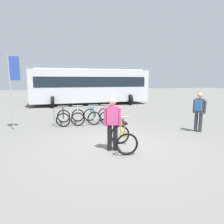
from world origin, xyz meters
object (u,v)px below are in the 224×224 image
object	(u,v)px
racked_bike_white	(78,116)
person_with_featured_bike	(113,122)
racked_bike_black	(63,117)
pedestrian_with_backpack	(199,110)
racked_bike_teal	(92,116)
featured_bicycle	(123,135)
bus_distant	(91,85)
banner_flag	(13,78)
racked_bike_orange	(105,115)

from	to	relation	value
racked_bike_white	person_with_featured_bike	xyz separation A→B (m)	(0.65, -4.05, 0.54)
racked_bike_black	person_with_featured_bike	world-z (taller)	person_with_featured_bike
racked_bike_white	pedestrian_with_backpack	size ratio (longest dim) A/B	0.70
racked_bike_teal	featured_bicycle	world-z (taller)	same
pedestrian_with_backpack	bus_distant	size ratio (longest dim) A/B	0.16
racked_bike_black	racked_bike_teal	bearing A→B (deg)	0.14
banner_flag	bus_distant	bearing A→B (deg)	59.58
racked_bike_black	person_with_featured_bike	xyz separation A→B (m)	(1.35, -4.05, 0.54)
bus_distant	banner_flag	world-z (taller)	banner_flag
racked_bike_orange	person_with_featured_bike	world-z (taller)	person_with_featured_bike
racked_bike_black	pedestrian_with_backpack	bearing A→B (deg)	-28.17
person_with_featured_bike	featured_bicycle	bearing A→B (deg)	15.22
pedestrian_with_backpack	bus_distant	world-z (taller)	bus_distant
racked_bike_orange	racked_bike_white	bearing A→B (deg)	-179.86
featured_bicycle	banner_flag	distance (m)	5.46
racked_bike_teal	pedestrian_with_backpack	bearing A→B (deg)	-35.86
racked_bike_teal	featured_bicycle	bearing A→B (deg)	-85.48
racked_bike_white	bus_distant	xyz separation A→B (m)	(1.91, 7.51, 1.37)
racked_bike_orange	banner_flag	xyz separation A→B (m)	(-4.13, -0.39, 1.86)
racked_bike_orange	banner_flag	world-z (taller)	banner_flag
racked_bike_white	racked_bike_teal	xyz separation A→B (m)	(0.70, 0.00, 0.00)
racked_bike_teal	racked_bike_orange	bearing A→B (deg)	0.14
racked_bike_black	racked_bike_white	distance (m)	0.70
racked_bike_orange	featured_bicycle	size ratio (longest dim) A/B	0.99
racked_bike_black	bus_distant	size ratio (longest dim) A/B	0.11
person_with_featured_bike	pedestrian_with_backpack	bearing A→B (deg)	15.74
racked_bike_white	pedestrian_with_backpack	world-z (taller)	pedestrian_with_backpack
racked_bike_black	bus_distant	xyz separation A→B (m)	(2.61, 7.51, 1.37)
featured_bicycle	person_with_featured_bike	size ratio (longest dim) A/B	0.74
racked_bike_orange	banner_flag	size ratio (longest dim) A/B	0.38
racked_bike_teal	featured_bicycle	distance (m)	3.97
racked_bike_white	racked_bike_teal	size ratio (longest dim) A/B	1.03
racked_bike_black	racked_bike_orange	bearing A→B (deg)	0.14
racked_bike_white	featured_bicycle	world-z (taller)	same
person_with_featured_bike	racked_bike_black	bearing A→B (deg)	108.42
featured_bicycle	person_with_featured_bike	xyz separation A→B (m)	(-0.36, -0.10, 0.46)
pedestrian_with_backpack	banner_flag	xyz separation A→B (m)	(-7.44, 2.52, 1.29)
racked_bike_teal	person_with_featured_bike	bearing A→B (deg)	-90.73
racked_bike_teal	bus_distant	world-z (taller)	bus_distant
racked_bike_orange	featured_bicycle	distance (m)	3.97
racked_bike_white	person_with_featured_bike	world-z (taller)	person_with_featured_bike
featured_bicycle	pedestrian_with_backpack	xyz separation A→B (m)	(3.71, 1.05, 0.49)
racked_bike_orange	person_with_featured_bike	size ratio (longest dim) A/B	0.73
racked_bike_teal	bus_distant	distance (m)	7.73
person_with_featured_bike	bus_distant	size ratio (longest dim) A/B	0.16
racked_bike_white	racked_bike_black	bearing A→B (deg)	-179.86
racked_bike_black	banner_flag	xyz separation A→B (m)	(-2.03, -0.38, 1.86)
racked_bike_orange	pedestrian_with_backpack	xyz separation A→B (m)	(3.32, -2.91, 0.57)
featured_bicycle	bus_distant	size ratio (longest dim) A/B	0.12
racked_bike_white	racked_bike_orange	xyz separation A→B (m)	(1.40, 0.00, 0.00)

